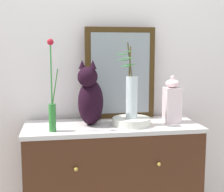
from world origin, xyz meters
name	(u,v)px	position (x,y,z in m)	size (l,w,h in m)	color
wall_back	(105,57)	(0.00, 0.28, 1.30)	(4.40, 0.08, 2.60)	white
sideboard	(112,192)	(0.00, 0.00, 0.44)	(1.09, 0.44, 0.89)	#452313
mirror_leaning	(120,73)	(0.09, 0.19, 1.19)	(0.47, 0.03, 0.61)	#402B10
cat_sitting	(90,98)	(-0.13, 0.01, 1.06)	(0.23, 0.38, 0.40)	black
vase_slim_green	(52,105)	(-0.36, -0.11, 1.04)	(0.06, 0.04, 0.52)	#2E7831
bowl_porcelain	(131,121)	(0.12, -0.04, 0.91)	(0.24, 0.24, 0.05)	silver
vase_glass_clear	(131,94)	(0.11, -0.04, 1.08)	(0.13, 0.13, 0.46)	silver
jar_lidded_porcelain	(172,101)	(0.39, 0.00, 1.02)	(0.10, 0.10, 0.30)	silver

